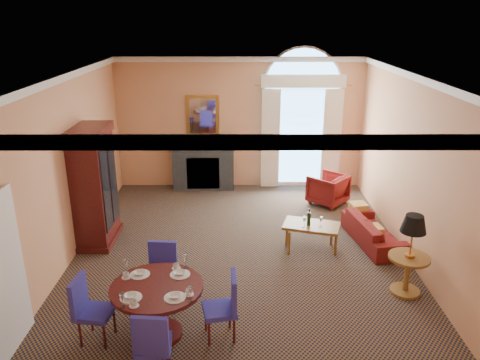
{
  "coord_description": "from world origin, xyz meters",
  "views": [
    {
      "loc": [
        -0.02,
        -7.48,
        4.16
      ],
      "look_at": [
        0.0,
        0.5,
        1.3
      ],
      "focal_mm": 35.0,
      "sensor_mm": 36.0,
      "label": 1
    }
  ],
  "objects_px": {
    "coffee_table": "(311,227)",
    "armoire": "(94,188)",
    "side_table": "(411,245)",
    "sofa": "(374,231)",
    "armchair": "(328,189)",
    "dining_table": "(158,299)"
  },
  "relations": [
    {
      "from": "coffee_table",
      "to": "armoire",
      "type": "bearing_deg",
      "value": -168.85
    },
    {
      "from": "side_table",
      "to": "sofa",
      "type": "bearing_deg",
      "value": 91.69
    },
    {
      "from": "armchair",
      "to": "side_table",
      "type": "height_order",
      "value": "side_table"
    },
    {
      "from": "dining_table",
      "to": "coffee_table",
      "type": "xyz_separation_m",
      "value": [
        2.41,
        2.46,
        -0.11
      ]
    },
    {
      "from": "dining_table",
      "to": "sofa",
      "type": "height_order",
      "value": "dining_table"
    },
    {
      "from": "dining_table",
      "to": "armchair",
      "type": "distance_m",
      "value": 5.64
    },
    {
      "from": "dining_table",
      "to": "coffee_table",
      "type": "height_order",
      "value": "dining_table"
    },
    {
      "from": "armoire",
      "to": "dining_table",
      "type": "bearing_deg",
      "value": -60.37
    },
    {
      "from": "armoire",
      "to": "armchair",
      "type": "bearing_deg",
      "value": 21.32
    },
    {
      "from": "coffee_table",
      "to": "side_table",
      "type": "bearing_deg",
      "value": -31.0
    },
    {
      "from": "side_table",
      "to": "dining_table",
      "type": "bearing_deg",
      "value": -164.31
    },
    {
      "from": "dining_table",
      "to": "armoire",
      "type": "bearing_deg",
      "value": 119.63
    },
    {
      "from": "sofa",
      "to": "armchair",
      "type": "xyz_separation_m",
      "value": [
        -0.53,
        1.96,
        0.1
      ]
    },
    {
      "from": "dining_table",
      "to": "sofa",
      "type": "xyz_separation_m",
      "value": [
        3.65,
        2.73,
        -0.33
      ]
    },
    {
      "from": "sofa",
      "to": "armchair",
      "type": "height_order",
      "value": "armchair"
    },
    {
      "from": "armoire",
      "to": "sofa",
      "type": "height_order",
      "value": "armoire"
    },
    {
      "from": "armoire",
      "to": "armchair",
      "type": "relative_size",
      "value": 2.92
    },
    {
      "from": "armoire",
      "to": "dining_table",
      "type": "relative_size",
      "value": 1.82
    },
    {
      "from": "sofa",
      "to": "side_table",
      "type": "height_order",
      "value": "side_table"
    },
    {
      "from": "armoire",
      "to": "armchair",
      "type": "distance_m",
      "value": 5.14
    },
    {
      "from": "dining_table",
      "to": "armchair",
      "type": "height_order",
      "value": "dining_table"
    },
    {
      "from": "dining_table",
      "to": "armchair",
      "type": "xyz_separation_m",
      "value": [
        3.12,
        4.69,
        -0.23
      ]
    }
  ]
}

